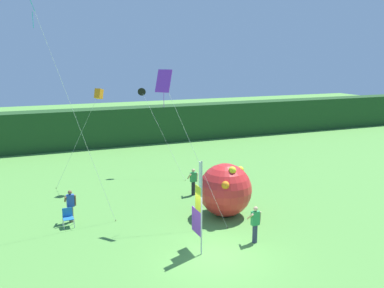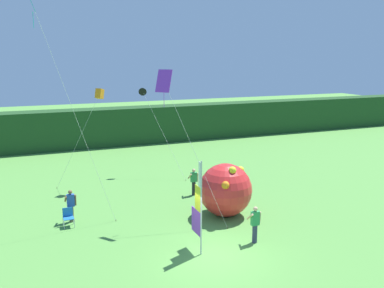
% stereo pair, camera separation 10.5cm
% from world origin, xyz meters
% --- Properties ---
extents(ground_plane, '(120.00, 120.00, 0.00)m').
position_xyz_m(ground_plane, '(0.00, 0.00, 0.00)').
color(ground_plane, '#518E3D').
extents(distant_treeline, '(80.00, 2.40, 3.41)m').
position_xyz_m(distant_treeline, '(0.00, 23.74, 1.70)').
color(distant_treeline, '#1E421E').
rests_on(distant_treeline, ground).
extents(banner_flag, '(0.06, 1.03, 4.00)m').
position_xyz_m(banner_flag, '(-0.37, 0.62, 1.91)').
color(banner_flag, '#B7B7BC').
rests_on(banner_flag, ground).
extents(person_near_banner, '(0.55, 0.48, 1.64)m').
position_xyz_m(person_near_banner, '(-4.89, 6.02, 0.87)').
color(person_near_banner, brown).
rests_on(person_near_banner, ground).
extents(person_mid_field, '(0.55, 0.48, 1.66)m').
position_xyz_m(person_mid_field, '(2.27, 0.47, 0.89)').
color(person_mid_field, '#2D334C').
rests_on(person_mid_field, ground).
extents(person_far_left, '(0.55, 0.48, 1.60)m').
position_xyz_m(person_far_left, '(2.30, 7.51, 0.85)').
color(person_far_left, black).
rests_on(person_far_left, ground).
extents(inflatable_balloon, '(2.73, 2.73, 2.75)m').
position_xyz_m(inflatable_balloon, '(2.54, 3.88, 1.37)').
color(inflatable_balloon, red).
rests_on(inflatable_balloon, ground).
extents(folding_chair, '(0.51, 0.51, 0.89)m').
position_xyz_m(folding_chair, '(-5.09, 5.51, 0.51)').
color(folding_chair, '#BCBCC1').
rests_on(folding_chair, ground).
extents(kite_black_delta_0, '(2.17, 3.68, 5.98)m').
position_xyz_m(kite_black_delta_0, '(1.12, 13.77, 5.63)').
color(kite_black_delta_0, brown).
rests_on(kite_black_delta_0, ground).
extents(kite_cyan_diamond_1, '(3.29, 1.07, 10.61)m').
position_xyz_m(kite_cyan_diamond_1, '(-5.66, 5.98, 9.18)').
color(kite_cyan_diamond_1, brown).
rests_on(kite_cyan_diamond_1, ground).
extents(kite_orange_box_2, '(3.13, 0.89, 6.16)m').
position_xyz_m(kite_orange_box_2, '(-2.31, 11.37, 5.79)').
color(kite_orange_box_2, brown).
rests_on(kite_orange_box_2, ground).
extents(kite_purple_diamond_3, '(2.72, 2.75, 7.44)m').
position_xyz_m(kite_purple_diamond_3, '(-0.37, 4.57, 6.66)').
color(kite_purple_diamond_3, brown).
rests_on(kite_purple_diamond_3, ground).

